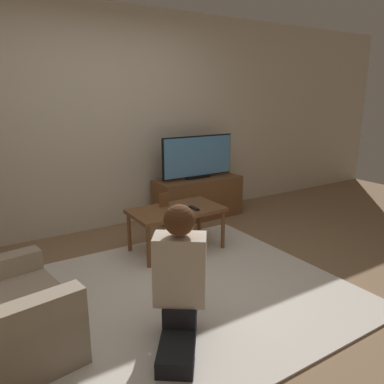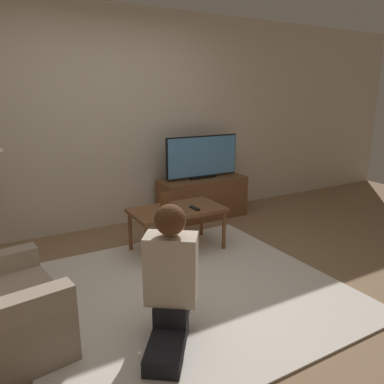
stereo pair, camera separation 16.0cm
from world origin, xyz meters
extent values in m
plane|color=#896B4C|center=(0.00, 0.00, 0.00)|extent=(10.00, 10.00, 0.00)
cube|color=beige|center=(0.00, 1.93, 1.30)|extent=(10.00, 0.06, 2.60)
cube|color=silver|center=(0.00, 0.00, 0.01)|extent=(2.51, 2.30, 0.02)
cube|color=brown|center=(1.14, 1.60, 0.27)|extent=(1.16, 0.45, 0.53)
cube|color=black|center=(1.14, 1.60, 0.55)|extent=(0.35, 0.08, 0.04)
cube|color=black|center=(1.14, 1.61, 0.82)|extent=(1.03, 0.03, 0.53)
cube|color=#4C8CC6|center=(1.14, 1.60, 0.82)|extent=(1.00, 0.04, 0.50)
cube|color=brown|center=(0.34, 0.79, 0.45)|extent=(0.95, 0.54, 0.04)
cylinder|color=brown|center=(-0.09, 0.56, 0.21)|extent=(0.04, 0.04, 0.43)
cylinder|color=brown|center=(0.78, 0.56, 0.21)|extent=(0.04, 0.04, 0.43)
cylinder|color=brown|center=(-0.09, 1.02, 0.21)|extent=(0.04, 0.04, 0.43)
cylinder|color=brown|center=(0.78, 1.02, 0.21)|extent=(0.04, 0.04, 0.43)
cube|color=gray|center=(-1.38, -0.42, 0.26)|extent=(0.84, 0.27, 0.52)
cube|color=black|center=(-0.47, -0.63, 0.07)|extent=(0.47, 0.53, 0.11)
cube|color=black|center=(-0.35, -0.47, 0.20)|extent=(0.32, 0.32, 0.14)
cube|color=#C1B29E|center=(-0.35, -0.47, 0.50)|extent=(0.39, 0.36, 0.47)
sphere|color=#DBAD8E|center=(-0.35, -0.47, 0.83)|extent=(0.20, 0.20, 0.20)
sphere|color=#4C2D19|center=(-0.37, -0.48, 0.85)|extent=(0.20, 0.20, 0.20)
cube|color=black|center=(-0.14, -0.17, 0.52)|extent=(0.13, 0.11, 0.04)
cylinder|color=#C1B29E|center=(-0.13, -0.32, 0.52)|extent=(0.23, 0.28, 0.07)
cylinder|color=#C1B29E|center=(-0.29, -0.20, 0.52)|extent=(0.23, 0.28, 0.07)
cube|color=brown|center=(0.27, 0.92, 0.54)|extent=(0.11, 0.01, 0.15)
cube|color=black|center=(0.49, 0.68, 0.47)|extent=(0.04, 0.15, 0.02)
camera|label=1|loc=(-1.48, -2.40, 1.62)|focal=35.00mm
camera|label=2|loc=(-1.34, -2.48, 1.62)|focal=35.00mm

